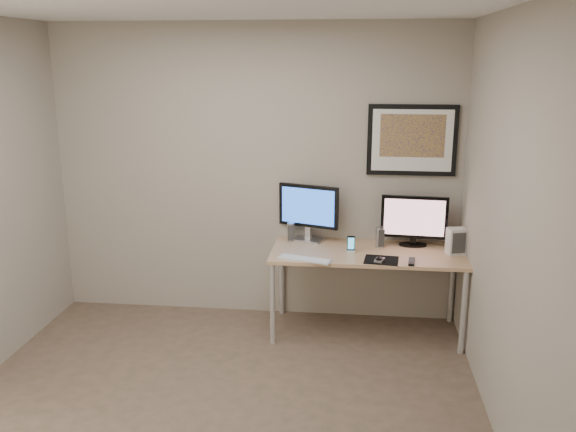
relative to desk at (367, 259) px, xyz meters
name	(u,v)px	position (x,y,z in m)	size (l,w,h in m)	color
floor	(216,412)	(-1.00, -1.35, -0.66)	(3.60, 3.60, 0.00)	#4F4231
room	(224,158)	(-1.00, -0.90, 0.98)	(3.60, 3.60, 3.60)	white
desk	(367,259)	(0.00, 0.00, 0.00)	(1.60, 0.70, 0.73)	#A2774E
framed_art	(412,140)	(0.35, 0.33, 0.96)	(0.75, 0.04, 0.60)	black
monitor_large	(309,210)	(-0.52, 0.25, 0.34)	(0.53, 0.25, 0.50)	#A4A4A9
monitor_tv	(414,220)	(0.39, 0.20, 0.30)	(0.56, 0.15, 0.44)	black
speaker_left	(291,232)	(-0.67, 0.22, 0.15)	(0.07, 0.07, 0.17)	#A4A4A9
speaker_right	(380,237)	(0.10, 0.13, 0.15)	(0.07, 0.07, 0.18)	#A4A4A9
phone_dock	(351,244)	(-0.14, -0.04, 0.14)	(0.07, 0.07, 0.14)	black
keyboard	(305,259)	(-0.50, -0.28, 0.07)	(0.43, 0.12, 0.02)	silver
mousepad	(381,260)	(0.11, -0.22, 0.07)	(0.27, 0.24, 0.00)	black
mouse	(379,259)	(0.09, -0.26, 0.09)	(0.06, 0.10, 0.04)	black
remote	(412,261)	(0.34, -0.25, 0.08)	(0.05, 0.17, 0.02)	black
fan_unit	(456,241)	(0.72, 0.01, 0.18)	(0.14, 0.10, 0.22)	silver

